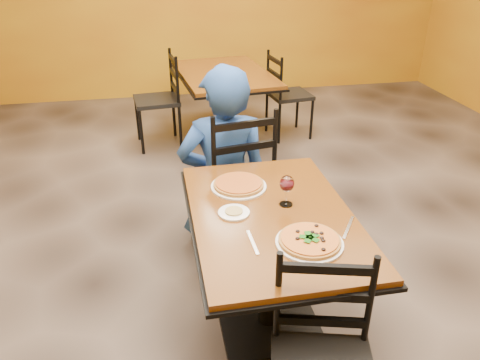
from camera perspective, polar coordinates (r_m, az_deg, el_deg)
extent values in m
cube|color=black|center=(3.18, 1.25, -10.94)|extent=(7.00, 8.00, 0.01)
cube|color=#64340F|center=(2.36, 3.96, -4.43)|extent=(0.80, 1.20, 0.03)
cube|color=black|center=(2.37, 3.94, -4.94)|extent=(0.83, 1.23, 0.02)
cylinder|color=black|center=(2.57, 3.69, -11.33)|extent=(0.12, 0.12, 0.66)
cube|color=black|center=(2.80, 3.47, -16.89)|extent=(0.55, 0.55, 0.04)
cube|color=#64340F|center=(4.90, -1.93, 12.93)|extent=(1.01, 1.40, 0.03)
cube|color=black|center=(4.91, -1.93, 12.64)|extent=(1.04, 1.43, 0.02)
cylinder|color=black|center=(5.01, -1.87, 8.90)|extent=(0.13, 0.13, 0.66)
cube|color=black|center=(5.13, -1.81, 5.21)|extent=(0.66, 0.66, 0.04)
imported|color=navy|center=(3.17, -1.99, 2.69)|extent=(0.64, 0.43, 1.29)
cylinder|color=white|center=(2.15, 8.52, -7.65)|extent=(0.31, 0.31, 0.01)
cylinder|color=#8E310A|center=(2.14, 8.55, -7.30)|extent=(0.28, 0.28, 0.02)
cylinder|color=white|center=(2.58, -0.17, -0.78)|extent=(0.31, 0.31, 0.01)
cylinder|color=#C27F25|center=(2.57, -0.17, -0.47)|extent=(0.28, 0.28, 0.02)
cylinder|color=white|center=(2.34, -0.76, -4.02)|extent=(0.16, 0.16, 0.01)
cylinder|color=tan|center=(2.34, -0.76, -3.83)|extent=(0.09, 0.09, 0.01)
cube|color=silver|center=(2.13, 1.56, -7.66)|extent=(0.02, 0.19, 0.00)
cube|color=silver|center=(2.30, 13.17, -5.66)|extent=(0.13, 0.18, 0.00)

